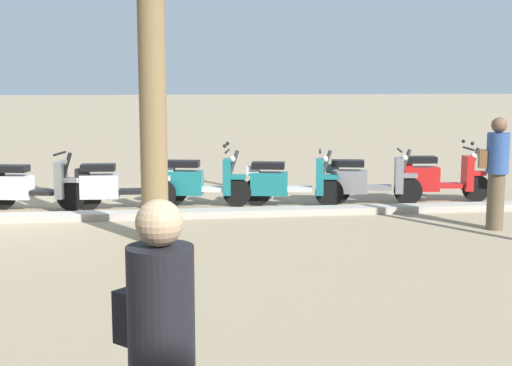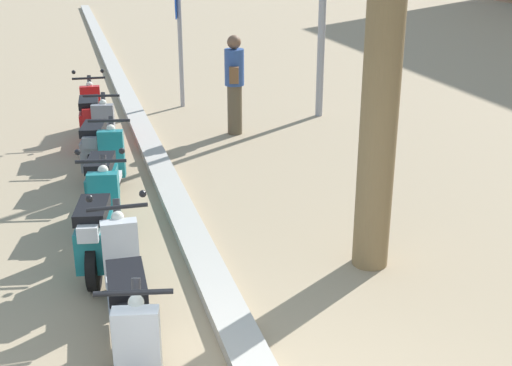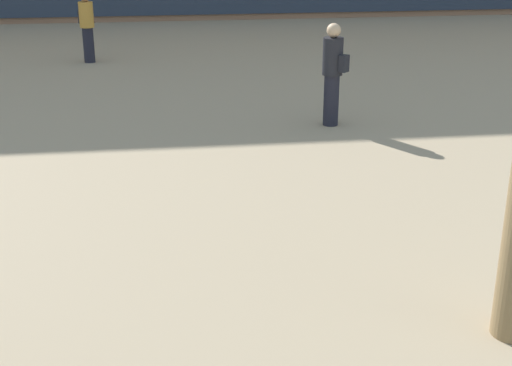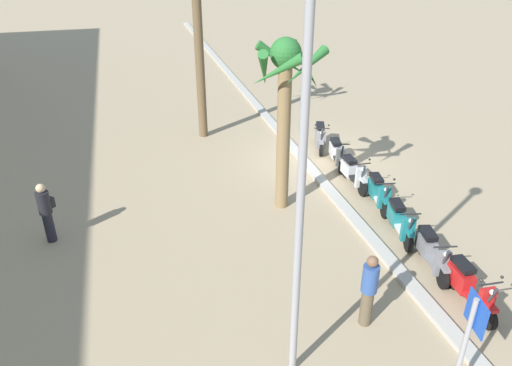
# 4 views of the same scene
# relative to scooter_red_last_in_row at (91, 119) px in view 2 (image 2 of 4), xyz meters

# --- Properties ---
(scooter_red_last_in_row) EXTENTS (1.84, 0.56, 1.17)m
(scooter_red_last_in_row) POSITION_rel_scooter_red_last_in_row_xyz_m (0.00, 0.00, 0.00)
(scooter_red_last_in_row) COLOR black
(scooter_red_last_in_row) RESTS_ON ground
(scooter_grey_second_in_line) EXTENTS (1.83, 0.70, 1.04)m
(scooter_grey_second_in_line) POSITION_rel_scooter_red_last_in_row_xyz_m (1.39, 0.03, -0.02)
(scooter_grey_second_in_line) COLOR black
(scooter_grey_second_in_line) RESTS_ON ground
(scooter_teal_mid_centre) EXTENTS (1.83, 0.70, 1.04)m
(scooter_teal_mid_centre) POSITION_rel_scooter_red_last_in_row_xyz_m (2.88, 0.03, -0.03)
(scooter_teal_mid_centre) COLOR black
(scooter_teal_mid_centre) RESTS_ON ground
(scooter_teal_gap_after_mid) EXTENTS (1.71, 0.66, 1.17)m
(scooter_teal_gap_after_mid) POSITION_rel_scooter_red_last_in_row_xyz_m (4.48, -0.17, -0.01)
(scooter_teal_gap_after_mid) COLOR black
(scooter_teal_gap_after_mid) RESTS_ON ground
(scooter_silver_lead_nearest) EXTENTS (1.84, 0.56, 1.17)m
(scooter_silver_lead_nearest) POSITION_rel_scooter_red_last_in_row_xyz_m (5.95, -0.03, -0.02)
(scooter_silver_lead_nearest) COLOR black
(scooter_silver_lead_nearest) RESTS_ON ground
(crossing_sign) EXTENTS (0.59, 0.17, 2.40)m
(crossing_sign) POSITION_rel_scooter_red_last_in_row_xyz_m (-2.23, 1.93, 1.04)
(crossing_sign) COLOR #939399
(crossing_sign) RESTS_ON ground
(pedestrian_window_shopping) EXTENTS (0.46, 0.34, 1.75)m
(pedestrian_window_shopping) POSITION_rel_scooter_red_last_in_row_xyz_m (0.00, 2.49, 0.47)
(pedestrian_window_shopping) COLOR brown
(pedestrian_window_shopping) RESTS_ON ground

